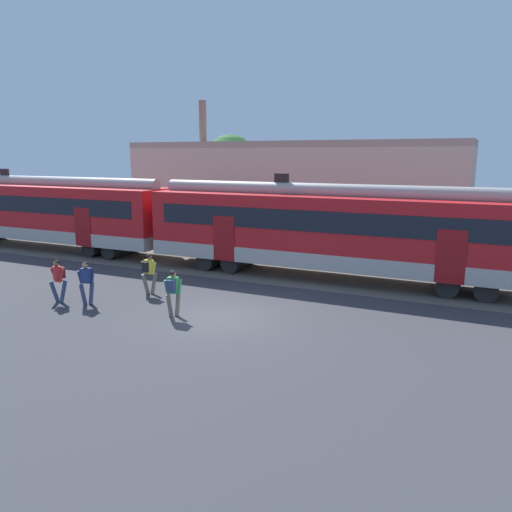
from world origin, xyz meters
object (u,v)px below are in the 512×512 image
(pedestrian_navy, at_px, (87,279))
(pedestrian_green, at_px, (173,289))
(pedestrian_red, at_px, (58,277))
(commuter_train, at_px, (48,211))
(pedestrian_yellow, at_px, (149,270))

(pedestrian_navy, distance_m, pedestrian_green, 3.77)
(pedestrian_red, distance_m, pedestrian_green, 4.97)
(commuter_train, bearing_deg, pedestrian_red, -41.05)
(pedestrian_navy, height_order, pedestrian_yellow, same)
(pedestrian_navy, bearing_deg, pedestrian_yellow, 61.28)
(commuter_train, xyz_separation_m, pedestrian_red, (9.30, -8.10, -1.26))
(pedestrian_red, xyz_separation_m, pedestrian_green, (4.95, 0.44, 0.00))
(pedestrian_yellow, bearing_deg, commuter_train, 154.15)
(pedestrian_red, height_order, pedestrian_yellow, same)
(pedestrian_red, relative_size, pedestrian_yellow, 1.00)
(commuter_train, relative_size, pedestrian_green, 33.99)
(pedestrian_green, bearing_deg, pedestrian_red, -174.86)
(commuter_train, height_order, pedestrian_yellow, commuter_train)
(commuter_train, bearing_deg, pedestrian_green, -28.25)
(commuter_train, xyz_separation_m, pedestrian_green, (14.25, -7.66, -1.26))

